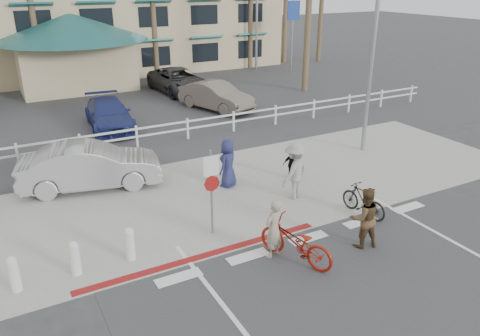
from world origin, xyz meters
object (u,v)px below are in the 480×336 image
sign_post (211,188)px  bike_red (295,242)px  bike_black (364,200)px  car_white_sedan (91,166)px

sign_post → bike_red: size_ratio=1.31×
bike_red → bike_black: bearing=176.5°
bike_red → car_white_sedan: car_white_sedan is taller
sign_post → bike_red: 2.83m
car_white_sedan → bike_red: bearing=-140.8°
bike_red → car_white_sedan: size_ratio=0.46×
bike_black → car_white_sedan: car_white_sedan is taller
sign_post → car_white_sedan: 5.57m
bike_black → car_white_sedan: size_ratio=0.35×
bike_red → bike_black: 3.57m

